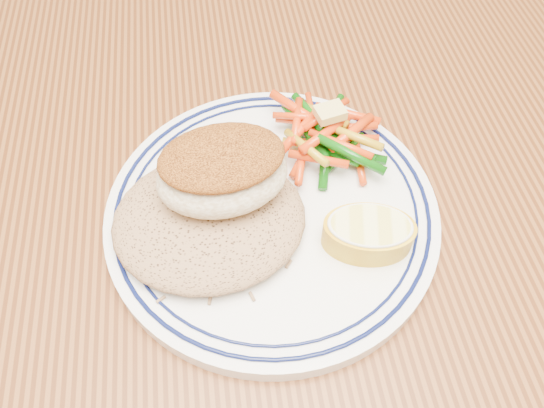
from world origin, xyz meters
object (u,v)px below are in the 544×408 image
(rice_pilaf, at_px, (209,217))
(vegetable_pile, at_px, (325,135))
(fish_fillet, at_px, (222,171))
(plate, at_px, (272,212))
(lemon_wedge, at_px, (368,233))
(dining_table, at_px, (255,272))

(rice_pilaf, height_order, vegetable_pile, vegetable_pile)
(vegetable_pile, bearing_deg, fish_fillet, -149.70)
(plate, relative_size, lemon_wedge, 3.52)
(dining_table, xyz_separation_m, lemon_wedge, (0.08, -0.05, 0.13))
(fish_fillet, bearing_deg, plate, -8.59)
(fish_fillet, bearing_deg, rice_pilaf, -130.86)
(dining_table, height_order, fish_fillet, fish_fillet)
(dining_table, relative_size, plate, 5.85)
(fish_fillet, bearing_deg, vegetable_pile, 30.30)
(fish_fillet, distance_m, lemon_wedge, 0.11)
(lemon_wedge, bearing_deg, vegetable_pile, 96.33)
(dining_table, distance_m, plate, 0.11)
(rice_pilaf, relative_size, lemon_wedge, 1.96)
(plate, relative_size, rice_pilaf, 1.80)
(plate, relative_size, fish_fillet, 2.57)
(dining_table, distance_m, fish_fillet, 0.16)
(plate, xyz_separation_m, rice_pilaf, (-0.05, -0.01, 0.02))
(rice_pilaf, distance_m, lemon_wedge, 0.12)
(lemon_wedge, bearing_deg, rice_pilaf, 164.42)
(plate, height_order, fish_fillet, fish_fillet)
(fish_fillet, xyz_separation_m, vegetable_pile, (0.09, 0.05, -0.03))
(plate, height_order, lemon_wedge, lemon_wedge)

